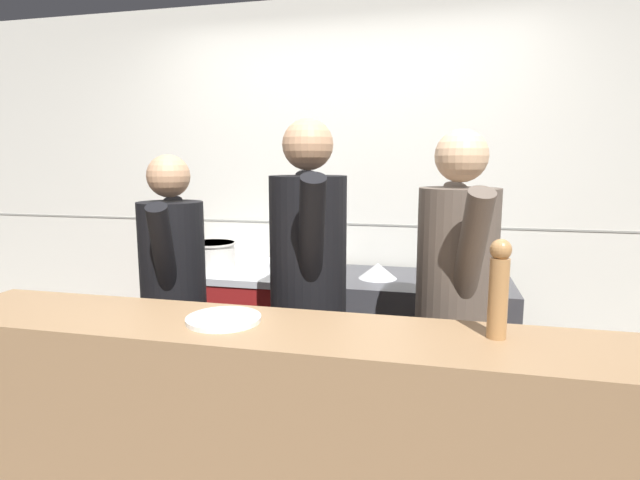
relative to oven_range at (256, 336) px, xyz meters
The scene contains 13 objects.
wall_back_tiled 1.06m from the oven_range, 38.79° to the left, with size 8.00×0.06×2.60m.
oven_range is the anchor object (origin of this frame).
prep_counter 1.03m from the oven_range, ahead, with size 1.03×0.65×0.88m.
pass_counter 1.40m from the oven_range, 67.60° to the right, with size 2.59×0.45×0.99m.
stock_pot 0.60m from the oven_range, 167.73° to the right, with size 0.30×0.30×0.16m.
sauce_pot 0.62m from the oven_range, ahead, with size 0.30×0.30×0.20m.
mixing_bowl_steel 0.92m from the oven_range, ahead, with size 0.22×0.22×0.09m.
chefs_knife 1.33m from the oven_range, ahead, with size 0.39×0.13×0.02m.
plated_dish_main 1.44m from the oven_range, 73.88° to the right, with size 0.27×0.27×0.02m.
pepper_mill 1.94m from the oven_range, 43.20° to the right, with size 0.07×0.07×0.33m.
chef_head_cook 0.82m from the oven_range, 105.41° to the right, with size 0.41×0.69×1.60m.
chef_sous 1.02m from the oven_range, 52.30° to the right, with size 0.45×0.76×1.75m.
chef_line 1.47m from the oven_range, 29.87° to the right, with size 0.41×0.74×1.70m.
Camera 1 is at (0.61, -1.78, 1.56)m, focal length 28.00 mm.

